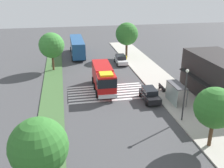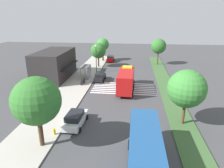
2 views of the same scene
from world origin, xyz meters
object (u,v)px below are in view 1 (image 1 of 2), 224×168
(sidewalk_tree_far_west, at_px, (127,34))
(parked_car_west, at_px, (121,59))
(median_tree_far_west, at_px, (52,45))
(median_tree_west, at_px, (39,147))
(fire_hydrant, at_px, (126,58))
(bench_near_shelter, at_px, (162,87))
(fire_truck, at_px, (104,78))
(bus_stop_shelter, at_px, (174,90))
(street_lamp, at_px, (185,91))
(sidewalk_tree_west, at_px, (215,108))
(transit_bus, at_px, (77,46))
(parked_car_mid, at_px, (150,95))

(sidewalk_tree_far_west, bearing_deg, parked_car_west, -27.30)
(parked_car_west, distance_m, sidewalk_tree_far_west, 6.30)
(median_tree_far_west, height_order, median_tree_west, median_tree_far_west)
(parked_car_west, xyz_separation_m, fire_hydrant, (-2.35, 1.70, -0.38))
(bench_near_shelter, bearing_deg, fire_hydrant, -176.40)
(fire_truck, relative_size, bench_near_shelter, 5.36)
(bus_stop_shelter, height_order, sidewalk_tree_far_west, sidewalk_tree_far_west)
(parked_car_west, distance_m, street_lamp, 23.17)
(bus_stop_shelter, height_order, fire_hydrant, bus_stop_shelter)
(sidewalk_tree_far_west, distance_m, median_tree_west, 39.21)
(sidewalk_tree_west, bearing_deg, bus_stop_shelter, 176.62)
(transit_bus, height_order, median_tree_west, median_tree_west)
(street_lamp, height_order, fire_hydrant, street_lamp)
(parked_car_mid, xyz_separation_m, median_tree_far_west, (-15.36, -12.75, 3.71))
(median_tree_west, bearing_deg, bus_stop_shelter, 131.33)
(median_tree_west, height_order, fire_hydrant, median_tree_west)
(parked_car_west, xyz_separation_m, bus_stop_shelter, (18.35, 2.76, 1.02))
(fire_hydrant, bearing_deg, fire_truck, -25.66)
(fire_truck, bearing_deg, sidewalk_tree_west, 27.88)
(bench_near_shelter, bearing_deg, transit_bus, -154.45)
(fire_truck, xyz_separation_m, fire_hydrant, (-14.83, 7.12, -1.51))
(sidewalk_tree_west, height_order, fire_hydrant, sidewalk_tree_west)
(bus_stop_shelter, height_order, sidewalk_tree_west, sidewalk_tree_west)
(parked_car_west, bearing_deg, street_lamp, 6.41)
(parked_car_west, height_order, fire_hydrant, parked_car_west)
(fire_hydrant, bearing_deg, parked_car_west, -35.90)
(transit_bus, relative_size, bus_stop_shelter, 3.26)
(transit_bus, relative_size, median_tree_west, 1.71)
(sidewalk_tree_far_west, bearing_deg, parked_car_mid, -5.89)
(parked_car_mid, relative_size, median_tree_west, 0.64)
(parked_car_mid, xyz_separation_m, bus_stop_shelter, (1.29, 2.76, 1.01))
(sidewalk_tree_west, xyz_separation_m, median_tree_far_west, (-26.21, -14.95, 0.47))
(fire_hydrant, bearing_deg, sidewalk_tree_far_west, 165.35)
(parked_car_mid, relative_size, median_tree_far_west, 0.64)
(sidewalk_tree_far_west, relative_size, median_tree_far_west, 1.07)
(sidewalk_tree_far_west, bearing_deg, median_tree_far_west, -68.29)
(fire_truck, distance_m, sidewalk_tree_west, 17.34)
(sidewalk_tree_west, relative_size, median_tree_far_west, 0.88)
(median_tree_west, bearing_deg, fire_truck, 159.42)
(fire_truck, distance_m, bus_stop_shelter, 10.07)
(parked_car_mid, distance_m, sidewalk_tree_west, 11.54)
(transit_bus, bearing_deg, bench_near_shelter, -154.26)
(bus_stop_shelter, xyz_separation_m, sidewalk_tree_far_west, (-22.60, -0.56, 3.07))
(fire_truck, distance_m, parked_car_west, 13.66)
(sidewalk_tree_west, bearing_deg, sidewalk_tree_far_west, 180.00)
(sidewalk_tree_far_west, bearing_deg, transit_bus, -109.34)
(parked_car_west, relative_size, transit_bus, 0.41)
(median_tree_far_west, bearing_deg, fire_truck, 34.18)
(sidewalk_tree_west, height_order, median_tree_far_west, median_tree_far_west)
(fire_truck, distance_m, fire_hydrant, 16.52)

